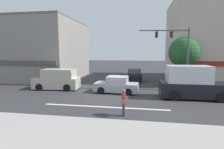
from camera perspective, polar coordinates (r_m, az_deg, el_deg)
ground_plane at (r=15.93m, az=0.18°, el=-6.69°), size 120.00×120.00×0.00m
lane_marking_stripe at (r=12.61m, az=-2.34°, el=-10.54°), size 9.00×0.24×0.01m
sidewalk_curb at (r=8.13m, az=-9.84°, el=-20.80°), size 40.00×5.00×0.16m
building_left_block at (r=28.63m, az=-24.23°, el=7.36°), size 13.56×11.56×8.29m
building_right_corner at (r=28.39m, az=30.81°, el=9.63°), size 11.76×11.98×10.92m
street_tree at (r=21.25m, az=22.43°, el=6.66°), size 3.41×3.41×5.51m
utility_pole_near_left at (r=22.03m, az=-20.63°, el=7.08°), size 1.40×0.22×7.54m
traffic_light_mast at (r=18.60m, az=20.75°, el=7.87°), size 4.86×0.76×6.20m
sedan_parked_curbside at (r=16.67m, az=1.50°, el=-3.54°), size 4.22×2.12×1.58m
sedan_waiting_far at (r=23.59m, az=7.36°, el=-0.31°), size 1.99×4.16×1.58m
van_crossing_rightbound at (r=19.01m, az=-17.41°, el=-1.60°), size 4.71×2.27×2.11m
box_truck_crossing_leftbound at (r=16.01m, az=24.66°, el=-2.73°), size 5.62×2.28×2.75m
pedestrian_foreground_with_bag at (r=10.70m, az=3.85°, el=-8.58°), size 0.32×0.69×1.67m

